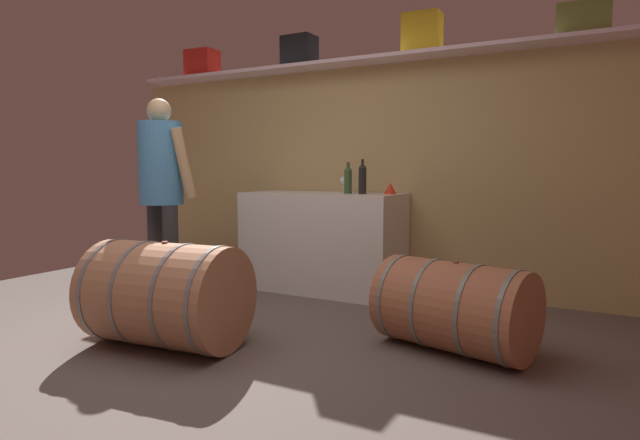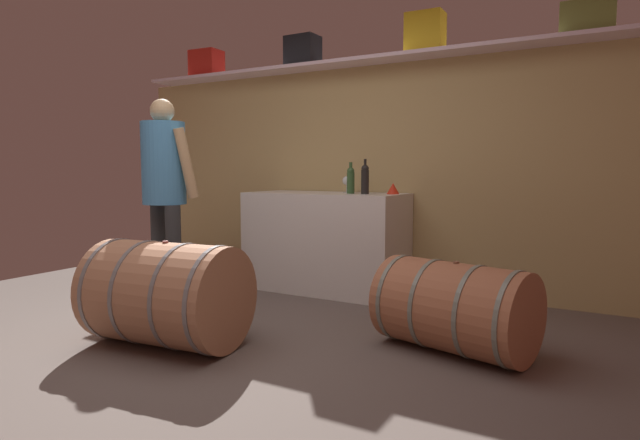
# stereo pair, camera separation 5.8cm
# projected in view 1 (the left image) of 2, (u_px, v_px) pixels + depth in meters

# --- Properties ---
(ground_plane) EXTENTS (6.52, 7.91, 0.02)m
(ground_plane) POSITION_uv_depth(u_px,v_px,m) (258.00, 336.00, 3.55)
(ground_plane) COLOR #5E534D
(back_wall_panel) EXTENTS (5.32, 0.10, 2.05)m
(back_wall_panel) POSITION_uv_depth(u_px,v_px,m) (365.00, 178.00, 5.00)
(back_wall_panel) COLOR tan
(back_wall_panel) RESTS_ON ground
(high_shelf_board) EXTENTS (4.89, 0.40, 0.03)m
(high_shelf_board) POSITION_uv_depth(u_px,v_px,m) (359.00, 62.00, 4.76)
(high_shelf_board) COLOR silver
(high_shelf_board) RESTS_ON back_wall_panel
(toolcase_red) EXTENTS (0.33, 0.25, 0.28)m
(toolcase_red) POSITION_uv_depth(u_px,v_px,m) (202.00, 64.00, 5.62)
(toolcase_red) COLOR red
(toolcase_red) RESTS_ON high_shelf_board
(toolcase_black) EXTENTS (0.31, 0.23, 0.29)m
(toolcase_black) POSITION_uv_depth(u_px,v_px,m) (299.00, 52.00, 5.05)
(toolcase_black) COLOR black
(toolcase_black) RESTS_ON high_shelf_board
(toolcase_yellow) EXTENTS (0.31, 0.21, 0.33)m
(toolcase_yellow) POSITION_uv_depth(u_px,v_px,m) (422.00, 34.00, 4.47)
(toolcase_yellow) COLOR yellow
(toolcase_yellow) RESTS_ON high_shelf_board
(toolcase_olive) EXTENTS (0.37, 0.22, 0.24)m
(toolcase_olive) POSITION_uv_depth(u_px,v_px,m) (584.00, 20.00, 3.89)
(toolcase_olive) COLOR olive
(toolcase_olive) RESTS_ON high_shelf_board
(work_cabinet) EXTENTS (1.44, 0.65, 0.90)m
(work_cabinet) POSITION_uv_depth(u_px,v_px,m) (323.00, 242.00, 4.83)
(work_cabinet) COLOR white
(work_cabinet) RESTS_ON ground
(wine_bottle_green) EXTENTS (0.07, 0.07, 0.28)m
(wine_bottle_green) POSITION_uv_depth(u_px,v_px,m) (348.00, 179.00, 4.64)
(wine_bottle_green) COLOR #345930
(wine_bottle_green) RESTS_ON work_cabinet
(wine_bottle_dark) EXTENTS (0.07, 0.07, 0.30)m
(wine_bottle_dark) POSITION_uv_depth(u_px,v_px,m) (362.00, 179.00, 4.54)
(wine_bottle_dark) COLOR black
(wine_bottle_dark) RESTS_ON work_cabinet
(wine_glass) EXTENTS (0.08, 0.08, 0.15)m
(wine_glass) POSITION_uv_depth(u_px,v_px,m) (344.00, 181.00, 4.82)
(wine_glass) COLOR white
(wine_glass) RESTS_ON work_cabinet
(red_funnel) EXTENTS (0.11, 0.11, 0.10)m
(red_funnel) POSITION_uv_depth(u_px,v_px,m) (390.00, 188.00, 4.57)
(red_funnel) COLOR red
(red_funnel) RESTS_ON work_cabinet
(wine_barrel_near) EXTENTS (0.99, 0.74, 0.67)m
(wine_barrel_near) POSITION_uv_depth(u_px,v_px,m) (166.00, 294.00, 3.30)
(wine_barrel_near) COLOR #A77150
(wine_barrel_near) RESTS_ON ground
(wine_barrel_far) EXTENTS (1.00, 0.74, 0.56)m
(wine_barrel_far) POSITION_uv_depth(u_px,v_px,m) (455.00, 307.00, 3.21)
(wine_barrel_far) COLOR #A86645
(wine_barrel_far) RESTS_ON ground
(winemaker_pouring) EXTENTS (0.55, 0.49, 1.68)m
(winemaker_pouring) POSITION_uv_depth(u_px,v_px,m) (162.00, 178.00, 4.36)
(winemaker_pouring) COLOR #303336
(winemaker_pouring) RESTS_ON ground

